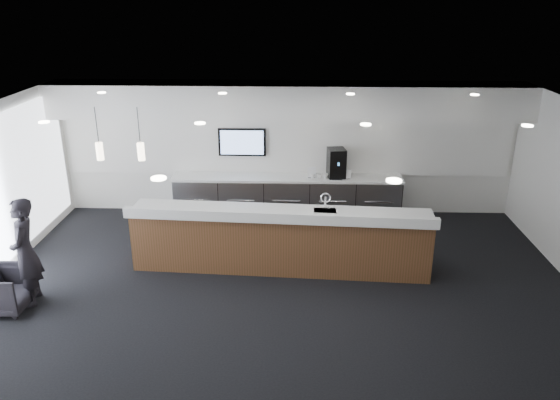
{
  "coord_description": "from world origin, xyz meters",
  "views": [
    {
      "loc": [
        0.22,
        -7.75,
        4.76
      ],
      "look_at": [
        -0.08,
        1.3,
        1.29
      ],
      "focal_mm": 35.0,
      "sensor_mm": 36.0,
      "label": 1
    }
  ],
  "objects_px": {
    "service_counter": "(280,239)",
    "armchair": "(4,290)",
    "coffee_machine": "(336,163)",
    "lounge_guest": "(25,252)"
  },
  "relations": [
    {
      "from": "coffee_machine",
      "to": "lounge_guest",
      "type": "xyz_separation_m",
      "value": [
        -5.15,
        -3.78,
        -0.37
      ]
    },
    {
      "from": "coffee_machine",
      "to": "lounge_guest",
      "type": "relative_size",
      "value": 0.36
    },
    {
      "from": "coffee_machine",
      "to": "lounge_guest",
      "type": "bearing_deg",
      "value": -152.07
    },
    {
      "from": "coffee_machine",
      "to": "armchair",
      "type": "relative_size",
      "value": 0.83
    },
    {
      "from": "service_counter",
      "to": "armchair",
      "type": "relative_size",
      "value": 7.08
    },
    {
      "from": "armchair",
      "to": "service_counter",
      "type": "bearing_deg",
      "value": -70.99
    },
    {
      "from": "armchair",
      "to": "coffee_machine",
      "type": "bearing_deg",
      "value": -54.22
    },
    {
      "from": "armchair",
      "to": "lounge_guest",
      "type": "bearing_deg",
      "value": -54.8
    },
    {
      "from": "service_counter",
      "to": "armchair",
      "type": "xyz_separation_m",
      "value": [
        -4.33,
        -1.53,
        -0.23
      ]
    },
    {
      "from": "service_counter",
      "to": "armchair",
      "type": "distance_m",
      "value": 4.6
    }
  ]
}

